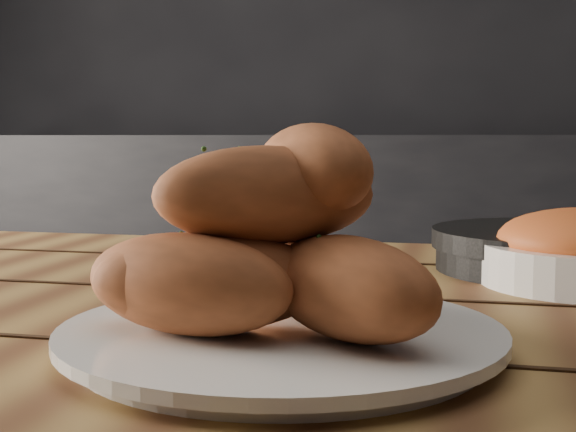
{
  "coord_description": "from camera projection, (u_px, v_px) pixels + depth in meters",
  "views": [
    {
      "loc": [
        0.31,
        -0.83,
        0.89
      ],
      "look_at": [
        0.19,
        -0.3,
        0.84
      ],
      "focal_mm": 50.0,
      "sensor_mm": 36.0,
      "label": 1
    }
  ],
  "objects": [
    {
      "name": "skillet",
      "position": [
        557.0,
        249.0,
        0.86
      ],
      "size": [
        0.39,
        0.26,
        0.05
      ],
      "color": "black",
      "rests_on": "table"
    },
    {
      "name": "counter",
      "position": [
        373.0,
        276.0,
        2.56
      ],
      "size": [
        2.8,
        0.6,
        0.9
      ],
      "primitive_type": "cube",
      "color": "black",
      "rests_on": "ground"
    },
    {
      "name": "bread_rolls",
      "position": [
        268.0,
        248.0,
        0.53
      ],
      "size": [
        0.26,
        0.23,
        0.14
      ],
      "color": "#B35B31",
      "rests_on": "plate"
    },
    {
      "name": "plate",
      "position": [
        281.0,
        338.0,
        0.54
      ],
      "size": [
        0.3,
        0.3,
        0.02
      ],
      "color": "white",
      "rests_on": "table"
    },
    {
      "name": "back_wall",
      "position": [
        386.0,
        5.0,
        2.77
      ],
      "size": [
        4.0,
        0.04,
        2.7
      ],
      "primitive_type": "cube",
      "color": "black",
      "rests_on": "ground"
    }
  ]
}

